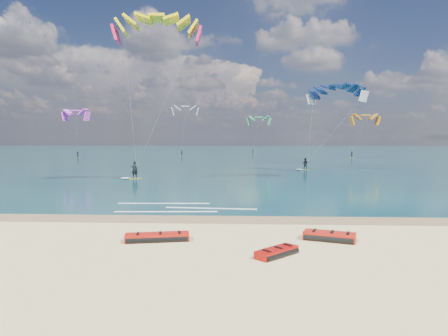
% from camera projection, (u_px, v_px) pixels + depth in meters
% --- Properties ---
extents(ground, '(320.00, 320.00, 0.00)m').
position_uv_depth(ground, '(215.00, 169.00, 59.67)').
color(ground, tan).
rests_on(ground, ground).
extents(wet_sand_strip, '(320.00, 2.40, 0.01)m').
position_uv_depth(wet_sand_strip, '(171.00, 219.00, 22.81)').
color(wet_sand_strip, brown).
rests_on(wet_sand_strip, ground).
extents(sea, '(320.00, 200.00, 0.04)m').
position_uv_depth(sea, '(229.00, 152.00, 123.41)').
color(sea, '#092E36').
rests_on(sea, ground).
extents(packed_kite_left, '(3.21, 1.67, 0.40)m').
position_uv_depth(packed_kite_left, '(157.00, 241.00, 17.97)').
color(packed_kite_left, red).
rests_on(packed_kite_left, ground).
extents(packed_kite_mid, '(2.77, 1.98, 0.45)m').
position_uv_depth(packed_kite_mid, '(329.00, 240.00, 18.05)').
color(packed_kite_mid, red).
rests_on(packed_kite_mid, ground).
extents(packed_kite_right, '(2.19, 2.18, 0.36)m').
position_uv_depth(packed_kite_right, '(277.00, 256.00, 15.70)').
color(packed_kite_right, '#A20A06').
rests_on(packed_kite_right, ground).
extents(kitesurfer_main, '(11.40, 8.81, 17.36)m').
position_uv_depth(kitesurfer_main, '(146.00, 96.00, 40.57)').
color(kitesurfer_main, yellow).
rests_on(kitesurfer_main, sea).
extents(kitesurfer_far, '(9.74, 7.98, 12.91)m').
position_uv_depth(kitesurfer_far, '(322.00, 122.00, 54.11)').
color(kitesurfer_far, gold).
rests_on(kitesurfer_far, sea).
extents(shoreline_foam, '(9.68, 3.63, 0.01)m').
position_uv_depth(shoreline_foam, '(179.00, 208.00, 26.27)').
color(shoreline_foam, white).
rests_on(shoreline_foam, ground).
extents(distant_kites, '(68.68, 25.54, 11.98)m').
position_uv_depth(distant_kites, '(218.00, 135.00, 93.77)').
color(distant_kites, orange).
rests_on(distant_kites, ground).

